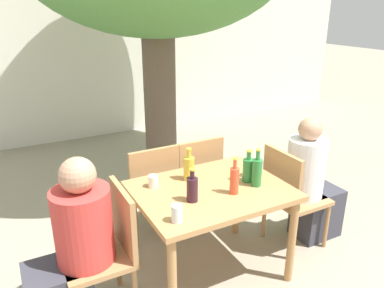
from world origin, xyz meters
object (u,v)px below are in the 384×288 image
(patio_chair_3, at_px, (195,176))
(oil_cruet_2, at_px, (189,168))
(patio_chair_2, at_px, (151,187))
(green_bottle_4, at_px, (257,172))
(patio_chair_0, at_px, (109,245))
(person_seated_0, at_px, (73,253))
(patio_chair_1, at_px, (290,193))
(soda_bottle_0, at_px, (234,180))
(person_seated_1, at_px, (311,187))
(wine_bottle_3, at_px, (192,189))
(dining_table_front, at_px, (211,200))
(drinking_glass_0, at_px, (177,213))
(drinking_glass_1, at_px, (249,171))
(green_bottle_1, at_px, (248,169))
(drinking_glass_2, at_px, (153,181))

(patio_chair_3, bearing_deg, oil_cruet_2, 56.57)
(patio_chair_2, distance_m, green_bottle_4, 1.01)
(oil_cruet_2, relative_size, green_bottle_4, 0.88)
(patio_chair_0, distance_m, person_seated_0, 0.23)
(patio_chair_1, height_order, patio_chair_2, same)
(patio_chair_2, bearing_deg, soda_bottle_0, 112.32)
(person_seated_1, distance_m, wine_bottle_3, 1.28)
(dining_table_front, distance_m, wine_bottle_3, 0.30)
(patio_chair_3, bearing_deg, dining_table_front, 71.40)
(oil_cruet_2, xyz_separation_m, drinking_glass_0, (-0.34, -0.49, -0.04))
(person_seated_1, bearing_deg, drinking_glass_1, 86.02)
(soda_bottle_0, height_order, green_bottle_1, soda_bottle_0)
(person_seated_0, height_order, green_bottle_1, person_seated_0)
(patio_chair_0, bearing_deg, person_seated_1, 90.00)
(oil_cruet_2, distance_m, wine_bottle_3, 0.34)
(patio_chair_1, bearing_deg, patio_chair_0, 90.00)
(drinking_glass_0, bearing_deg, oil_cruet_2, 55.44)
(patio_chair_0, height_order, person_seated_1, person_seated_1)
(person_seated_1, distance_m, green_bottle_1, 0.79)
(patio_chair_0, xyz_separation_m, wine_bottle_3, (0.58, -0.10, 0.32))
(dining_table_front, xyz_separation_m, drinking_glass_0, (-0.42, -0.28, 0.16))
(patio_chair_0, xyz_separation_m, soda_bottle_0, (0.89, -0.14, 0.34))
(patio_chair_1, relative_size, drinking_glass_2, 10.06)
(person_seated_0, height_order, soda_bottle_0, person_seated_0)
(person_seated_1, height_order, soda_bottle_0, person_seated_1)
(patio_chair_1, xyz_separation_m, soda_bottle_0, (-0.68, -0.14, 0.34))
(patio_chair_0, distance_m, wine_bottle_3, 0.67)
(patio_chair_1, bearing_deg, patio_chair_3, 40.60)
(wine_bottle_3, height_order, green_bottle_4, green_bottle_4)
(patio_chair_1, height_order, drinking_glass_1, patio_chair_1)
(patio_chair_0, height_order, patio_chair_1, same)
(drinking_glass_0, bearing_deg, patio_chair_1, 13.30)
(person_seated_0, distance_m, soda_bottle_0, 1.18)
(patio_chair_2, bearing_deg, drinking_glass_0, 78.42)
(patio_chair_2, relative_size, drinking_glass_1, 10.68)
(person_seated_0, relative_size, drinking_glass_1, 13.80)
(patio_chair_1, relative_size, person_seated_0, 0.77)
(drinking_glass_0, bearing_deg, green_bottle_1, 19.61)
(person_seated_1, bearing_deg, patio_chair_2, 62.17)
(oil_cruet_2, bearing_deg, drinking_glass_0, -124.56)
(wine_bottle_3, relative_size, drinking_glass_0, 2.15)
(patio_chair_0, bearing_deg, wine_bottle_3, 80.34)
(person_seated_0, bearing_deg, green_bottle_4, 85.04)
(dining_table_front, xyz_separation_m, drinking_glass_1, (0.37, 0.05, 0.14))
(green_bottle_1, relative_size, drinking_glass_0, 2.26)
(drinking_glass_1, bearing_deg, soda_bottle_0, -144.80)
(patio_chair_0, height_order, green_bottle_1, green_bottle_1)
(dining_table_front, bearing_deg, green_bottle_1, -4.82)
(dining_table_front, bearing_deg, person_seated_0, -180.00)
(green_bottle_4, bearing_deg, drinking_glass_2, 153.63)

